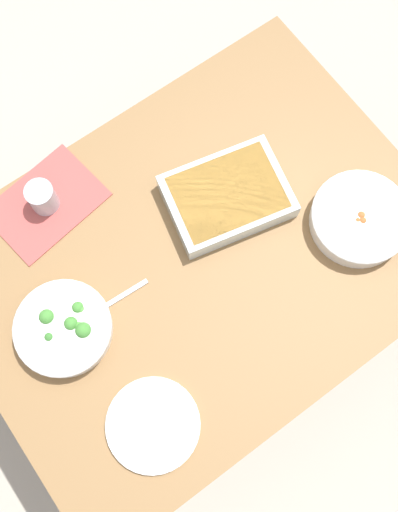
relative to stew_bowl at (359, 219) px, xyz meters
name	(u,v)px	position (x,y,z in m)	size (l,w,h in m)	color
ground_plane	(199,312)	(0.38, -0.16, -0.77)	(6.00, 6.00, 0.00)	#B2A899
dining_table	(199,266)	(0.38, -0.16, -0.12)	(1.20, 0.90, 0.74)	olive
placemat	(46,203)	(0.61, -0.51, -0.03)	(0.28, 0.20, 0.00)	#B24C47
stew_bowl	(359,219)	(0.00, 0.00, 0.00)	(0.25, 0.25, 0.06)	white
broccoli_bowl	(64,328)	(0.75, -0.20, 0.00)	(0.23, 0.23, 0.07)	white
baking_dish	(227,196)	(0.23, -0.24, 0.00)	(0.34, 0.28, 0.06)	silver
drink_cup	(43,198)	(0.61, -0.51, 0.01)	(0.07, 0.07, 0.08)	#B2BCC6
side_plate	(153,425)	(0.70, 0.11, -0.03)	(0.22, 0.22, 0.01)	white
spoon_by_broccoli	(108,305)	(0.63, -0.19, -0.03)	(0.18, 0.03, 0.01)	silver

